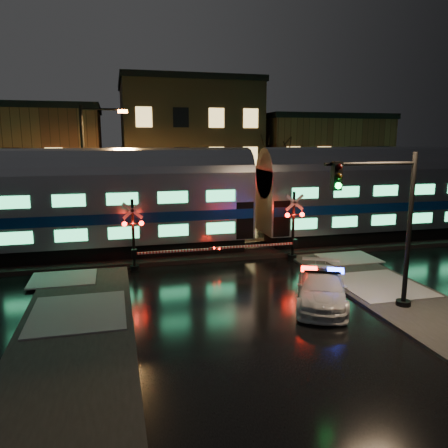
{
  "coord_description": "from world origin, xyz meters",
  "views": [
    {
      "loc": [
        -4.93,
        -19.55,
        6.59
      ],
      "look_at": [
        0.61,
        2.5,
        2.2
      ],
      "focal_mm": 35.0,
      "sensor_mm": 36.0,
      "label": 1
    }
  ],
  "objects": [
    {
      "name": "ground",
      "position": [
        0.0,
        0.0,
        0.0
      ],
      "size": [
        120.0,
        120.0,
        0.0
      ],
      "primitive_type": "plane",
      "color": "black",
      "rests_on": "ground"
    },
    {
      "name": "ballast",
      "position": [
        0.0,
        5.0,
        0.12
      ],
      "size": [
        90.0,
        4.2,
        0.24
      ],
      "primitive_type": "cube",
      "color": "black",
      "rests_on": "ground"
    },
    {
      "name": "sidewalk_left",
      "position": [
        -6.5,
        -6.0,
        0.06
      ],
      "size": [
        4.0,
        20.0,
        0.12
      ],
      "primitive_type": "cube",
      "color": "#2D2D2D",
      "rests_on": "ground"
    },
    {
      "name": "sidewalk_right",
      "position": [
        6.5,
        -6.0,
        0.06
      ],
      "size": [
        4.0,
        20.0,
        0.12
      ],
      "primitive_type": "cube",
      "color": "#2D2D2D",
      "rests_on": "ground"
    },
    {
      "name": "building_left",
      "position": [
        -13.0,
        22.0,
        4.5
      ],
      "size": [
        14.0,
        10.0,
        9.0
      ],
      "primitive_type": "cube",
      "color": "brown",
      "rests_on": "ground"
    },
    {
      "name": "building_mid",
      "position": [
        2.0,
        22.5,
        5.75
      ],
      "size": [
        12.0,
        11.0,
        11.5
      ],
      "primitive_type": "cube",
      "color": "brown",
      "rests_on": "ground"
    },
    {
      "name": "building_right",
      "position": [
        15.0,
        22.0,
        4.25
      ],
      "size": [
        12.0,
        10.0,
        8.5
      ],
      "primitive_type": "cube",
      "color": "brown",
      "rests_on": "ground"
    },
    {
      "name": "train",
      "position": [
        3.17,
        5.0,
        3.38
      ],
      "size": [
        51.0,
        3.12,
        5.92
      ],
      "color": "black",
      "rests_on": "ballast"
    },
    {
      "name": "police_car",
      "position": [
        3.0,
        -4.19,
        0.7
      ],
      "size": [
        3.77,
        5.15,
        1.55
      ],
      "rotation": [
        0.0,
        0.0,
        -0.43
      ],
      "color": "silver",
      "rests_on": "ground"
    },
    {
      "name": "crossing_signal_right",
      "position": [
        4.16,
        2.3,
        1.57
      ],
      "size": [
        5.4,
        0.64,
        3.82
      ],
      "color": "black",
      "rests_on": "ground"
    },
    {
      "name": "crossing_signal_left",
      "position": [
        -3.77,
        2.3,
        1.52
      ],
      "size": [
        5.22,
        0.63,
        3.69
      ],
      "color": "black",
      "rests_on": "ground"
    },
    {
      "name": "traffic_light",
      "position": [
        5.04,
        -5.37,
        3.27
      ],
      "size": [
        3.98,
        0.71,
        6.15
      ],
      "rotation": [
        0.0,
        0.0,
        0.11
      ],
      "color": "black",
      "rests_on": "ground"
    },
    {
      "name": "streetlight",
      "position": [
        -6.43,
        9.0,
        4.99
      ],
      "size": [
        2.89,
        0.3,
        8.66
      ],
      "color": "black",
      "rests_on": "ground"
    }
  ]
}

